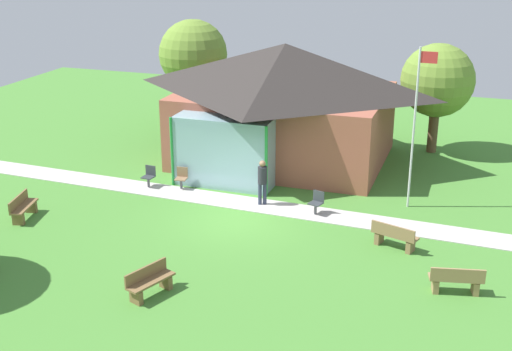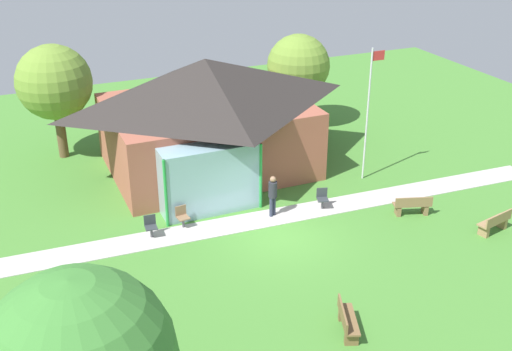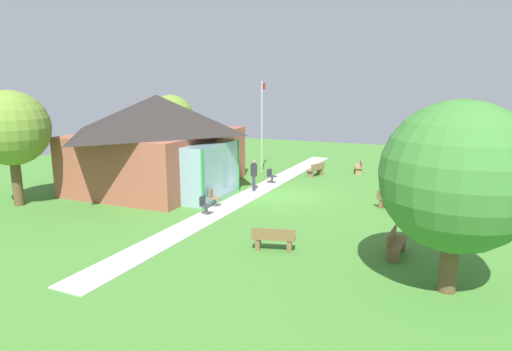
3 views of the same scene
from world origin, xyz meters
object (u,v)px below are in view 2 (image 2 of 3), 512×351
Objects in this scene: patio_chair_lawn_spare at (322,199)px; tree_behind_pavilion_left at (54,83)px; pavilion at (207,114)px; patio_chair_porch_left at (182,217)px; visitor_on_path at (273,193)px; flagpole at (368,109)px; bench_mid_right at (412,206)px; bench_front_center at (347,321)px; patio_chair_west at (151,227)px; bench_mid_left at (96,311)px; tree_behind_pavilion_right at (298,66)px; bench_lawn_far_right at (495,223)px.

tree_behind_pavilion_left reaches higher than patio_chair_lawn_spare.
pavilion is 7.25m from tree_behind_pavilion_left.
patio_chair_porch_left is 0.49× the size of visitor_on_path.
bench_mid_right is (-0.03, -3.66, -2.84)m from flagpole.
bench_front_center is at bearing 55.32° from visitor_on_path.
patio_chair_lawn_spare is 1.00× the size of patio_chair_west.
pavilion is at bearing 130.22° from bench_mid_left.
flagpole reaches higher than bench_mid_right.
bench_front_center is 8.55m from patio_chair_west.
tree_behind_pavilion_right is (0.18, 7.02, 0.06)m from flagpole.
patio_chair_lawn_spare reaches higher than bench_mid_right.
visitor_on_path reaches higher than bench_lawn_far_right.
tree_behind_pavilion_right is at bearing 179.32° from bench_front_center.
flagpole is at bearing -32.96° from tree_behind_pavilion_left.
flagpole reaches higher than patio_chair_lawn_spare.
bench_mid_left is 1.82× the size of patio_chair_lawn_spare.
flagpole reaches higher than visitor_on_path.
tree_behind_pavilion_right is at bearing 88.53° from flagpole.
bench_front_center is at bearing -70.52° from tree_behind_pavilion_left.
bench_mid_left is 1.82× the size of patio_chair_west.
pavilion reaches higher than patio_chair_west.
flagpole is 6.94m from bench_lawn_far_right.
tree_behind_pavilion_right is at bearing 107.11° from bench_mid_right.
bench_front_center is at bearing 121.59° from patio_chair_west.
patio_chair_lawn_spare is 13.44m from tree_behind_pavilion_left.
bench_front_center is 8.26m from patio_chair_porch_left.
visitor_on_path is at bearing -163.02° from flagpole.
patio_chair_porch_left is at bearing -137.86° from tree_behind_pavilion_right.
bench_front_center is at bearing -121.12° from bench_mid_right.
flagpole reaches higher than tree_behind_pavilion_left.
bench_lawn_far_right is at bearing 147.94° from patio_chair_porch_left.
flagpole is 7.02m from tree_behind_pavilion_right.
tree_behind_pavilion_right is at bearing -93.34° from patio_chair_lawn_spare.
patio_chair_west is at bearing 145.97° from bench_lawn_far_right.
bench_mid_right is 3.56m from patio_chair_lawn_spare.
tree_behind_pavilion_left is at bearing -139.69° from bench_front_center.
bench_mid_right and bench_mid_left have the same top height.
patio_chair_west reaches higher than bench_mid_left.
pavilion is 7.04m from tree_behind_pavilion_right.
bench_lawn_far_right is at bearing 120.76° from visitor_on_path.
tree_behind_pavilion_left is (-1.95, 9.00, 3.25)m from patio_chair_west.
flagpole is 14.19m from bench_mid_left.
tree_behind_pavilion_left is (0.83, 13.23, 3.26)m from bench_mid_left.
patio_chair_porch_left is (-2.63, 7.83, 0.01)m from bench_front_center.
bench_mid_left is at bearing 37.62° from patio_chair_lawn_spare.
tree_behind_pavilion_right is (6.18, 3.31, 0.64)m from pavilion.
visitor_on_path is (3.53, -0.56, 0.61)m from patio_chair_porch_left.
bench_mid_right is at bearing 151.46° from bench_front_center.
tree_behind_pavilion_right reaches higher than bench_lawn_far_right.
flagpole reaches higher than patio_chair_porch_left.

